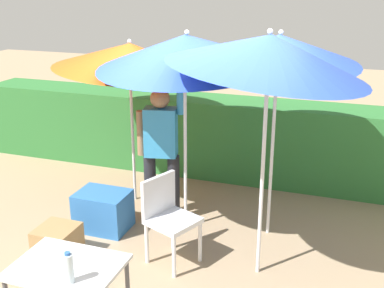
% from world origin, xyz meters
% --- Properties ---
extents(ground_plane, '(24.00, 24.00, 0.00)m').
position_xyz_m(ground_plane, '(0.00, 0.00, 0.00)').
color(ground_plane, '#9E8466').
extents(hedge_row, '(8.00, 0.70, 1.12)m').
position_xyz_m(hedge_row, '(0.00, 2.19, 0.56)').
color(hedge_row, '#2D7033').
rests_on(hedge_row, ground_plane).
extents(umbrella_rainbow, '(1.84, 1.82, 2.10)m').
position_xyz_m(umbrella_rainbow, '(-1.02, 0.98, 1.86)').
color(umbrella_rainbow, silver).
rests_on(umbrella_rainbow, ground_plane).
extents(umbrella_orange, '(1.65, 1.65, 2.29)m').
position_xyz_m(umbrella_orange, '(0.79, 0.67, 2.07)').
color(umbrella_orange, silver).
rests_on(umbrella_orange, ground_plane).
extents(umbrella_yellow, '(1.89, 1.90, 2.29)m').
position_xyz_m(umbrella_yellow, '(-0.13, 0.49, 2.04)').
color(umbrella_yellow, silver).
rests_on(umbrella_yellow, ground_plane).
extents(umbrella_navy, '(1.79, 1.77, 2.42)m').
position_xyz_m(umbrella_navy, '(0.83, -0.11, 2.14)').
color(umbrella_navy, silver).
rests_on(umbrella_navy, ground_plane).
extents(person_vendor, '(0.56, 0.29, 1.88)m').
position_xyz_m(person_vendor, '(-0.47, 0.57, 0.93)').
color(person_vendor, black).
rests_on(person_vendor, ground_plane).
extents(chair_plastic, '(0.58, 0.58, 0.89)m').
position_xyz_m(chair_plastic, '(-0.08, -0.21, 0.51)').
color(chair_plastic, silver).
rests_on(chair_plastic, ground_plane).
extents(cooler_box, '(0.59, 0.44, 0.45)m').
position_xyz_m(cooler_box, '(-1.03, 0.15, 0.22)').
color(cooler_box, '#2D6BB7').
rests_on(cooler_box, ground_plane).
extents(crate_cardboard, '(0.39, 0.40, 0.35)m').
position_xyz_m(crate_cardboard, '(-1.16, -0.56, 0.18)').
color(crate_cardboard, '#9E7A4C').
rests_on(crate_cardboard, ground_plane).
extents(folding_table, '(0.80, 0.60, 0.72)m').
position_xyz_m(folding_table, '(-0.34, -1.57, 0.63)').
color(folding_table, '#4C4C51').
rests_on(folding_table, ground_plane).
extents(bottle_water, '(0.07, 0.07, 0.24)m').
position_xyz_m(bottle_water, '(-0.20, -1.75, 0.83)').
color(bottle_water, silver).
rests_on(bottle_water, folding_table).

